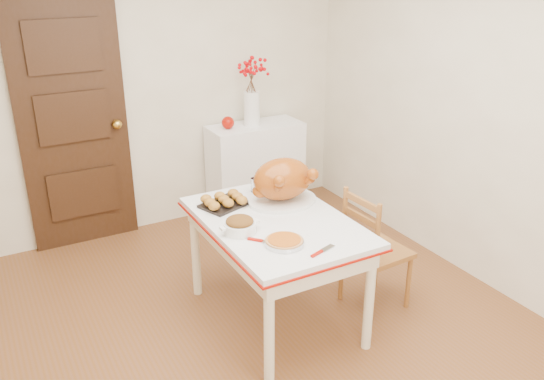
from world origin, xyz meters
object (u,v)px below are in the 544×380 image
kitchen_table (276,270)px  pumpkin_pie (284,241)px  chair_oak (377,249)px  sideboard (256,169)px  turkey_platter (282,181)px

kitchen_table → pumpkin_pie: size_ratio=5.49×
kitchen_table → chair_oak: bearing=-13.8°
pumpkin_pie → sideboard: bearing=67.2°
sideboard → turkey_platter: bearing=-110.4°
sideboard → kitchen_table: 1.75m
pumpkin_pie → kitchen_table: bearing=68.8°
sideboard → kitchen_table: bearing=-113.2°
kitchen_table → chair_oak: chair_oak is taller
pumpkin_pie → chair_oak: bearing=10.3°
sideboard → pumpkin_pie: size_ratio=3.80×
kitchen_table → pumpkin_pie: 0.52m
sideboard → chair_oak: size_ratio=1.00×
turkey_platter → pumpkin_pie: turkey_platter is taller
chair_oak → turkey_platter: bearing=50.8°
kitchen_table → turkey_platter: 0.59m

